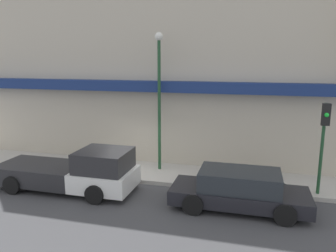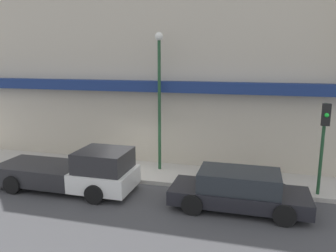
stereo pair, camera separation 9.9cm
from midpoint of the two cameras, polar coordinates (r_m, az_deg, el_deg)
The scene contains 8 objects.
ground_plane at distance 14.39m, azimuth -6.94°, elevation -9.78°, with size 80.00×80.00×0.00m, color #424244.
sidewalk at distance 15.48m, azimuth -5.20°, elevation -7.85°, with size 36.00×2.55×0.17m.
building at distance 17.22m, azimuth -2.28°, elevation 12.84°, with size 19.80×3.80×11.71m.
pickup_truck at distance 13.81m, azimuth -16.13°, elevation -7.66°, with size 5.75×2.19×1.76m.
parked_car at distance 12.02m, azimuth 12.05°, elevation -10.83°, with size 4.80×2.02×1.39m.
fire_hydrant at distance 15.08m, azimuth -10.41°, elevation -6.89°, with size 0.17×0.17×0.66m.
street_lamp at distance 14.71m, azimuth -1.74°, elevation 6.76°, with size 0.36×0.36×6.20m.
traffic_light at distance 13.25m, azimuth 25.31°, elevation -1.04°, with size 0.28×0.42×3.49m.
Camera 1 is at (5.01, -12.44, 5.21)m, focal length 35.00 mm.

